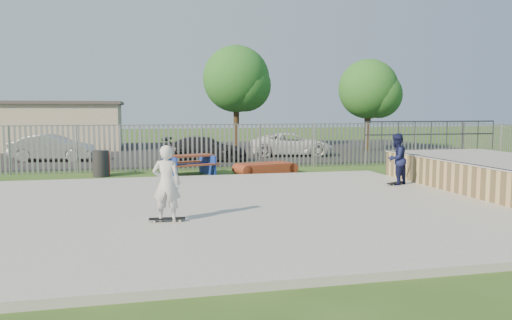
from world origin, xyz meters
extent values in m
plane|color=#2D501B|center=(0.00, 0.00, 0.00)|extent=(120.00, 120.00, 0.00)
cube|color=#A1A19C|center=(0.00, 0.00, 0.07)|extent=(15.00, 12.00, 0.15)
cube|color=tan|center=(9.50, 1.00, 0.53)|extent=(4.00, 7.00, 1.05)
cube|color=#9E9E99|center=(9.50, 1.00, 1.07)|extent=(4.05, 7.05, 0.04)
cylinder|color=#383A3F|center=(7.52, 1.00, 1.08)|extent=(0.06, 7.00, 0.06)
cube|color=brown|center=(0.26, 7.23, 0.80)|extent=(2.11, 1.32, 0.07)
cube|color=brown|center=(0.46, 6.60, 0.48)|extent=(1.97, 0.88, 0.05)
cube|color=brown|center=(0.07, 7.86, 0.48)|extent=(1.97, 0.88, 0.05)
cube|color=#16319B|center=(0.26, 7.23, 0.40)|extent=(2.13, 1.98, 0.81)
cube|color=maroon|center=(3.43, 7.20, 0.21)|extent=(2.34, 1.56, 0.43)
cylinder|color=#A21D18|center=(-3.11, 8.09, 0.45)|extent=(0.54, 0.54, 0.90)
cylinder|color=black|center=(-3.16, 7.65, 0.52)|extent=(0.62, 0.62, 1.04)
cube|color=black|center=(0.00, 19.00, 0.01)|extent=(40.00, 18.00, 0.02)
imported|color=silver|center=(-6.02, 14.41, 0.70)|extent=(4.31, 2.11, 1.36)
imported|color=black|center=(1.64, 12.73, 0.64)|extent=(4.58, 2.65, 1.25)
imported|color=white|center=(6.80, 14.50, 0.68)|extent=(4.96, 2.77, 1.31)
cube|color=beige|center=(-8.00, 23.00, 1.50)|extent=(10.00, 6.00, 3.00)
cube|color=#4C4742|center=(-8.00, 23.00, 3.10)|extent=(10.40, 6.40, 0.20)
cylinder|color=#3F2E19|center=(4.82, 21.03, 2.03)|extent=(0.39, 0.39, 4.07)
sphere|color=#266121|center=(4.82, 21.03, 4.75)|extent=(4.55, 4.55, 4.55)
cylinder|color=#402D19|center=(12.69, 17.06, 1.70)|extent=(0.41, 0.41, 3.41)
sphere|color=#286021|center=(12.69, 17.06, 3.98)|extent=(3.82, 3.82, 3.82)
cube|color=black|center=(6.66, 2.21, 0.21)|extent=(0.79, 0.58, 0.02)
cube|color=black|center=(-1.05, -1.71, 0.21)|extent=(0.81, 0.27, 0.02)
imported|color=#151A43|center=(6.66, 2.21, 1.00)|extent=(1.04, 0.98, 1.71)
imported|color=silver|center=(-1.05, -1.71, 1.00)|extent=(0.71, 0.55, 1.71)
camera|label=1|loc=(-1.56, -12.78, 2.61)|focal=35.00mm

